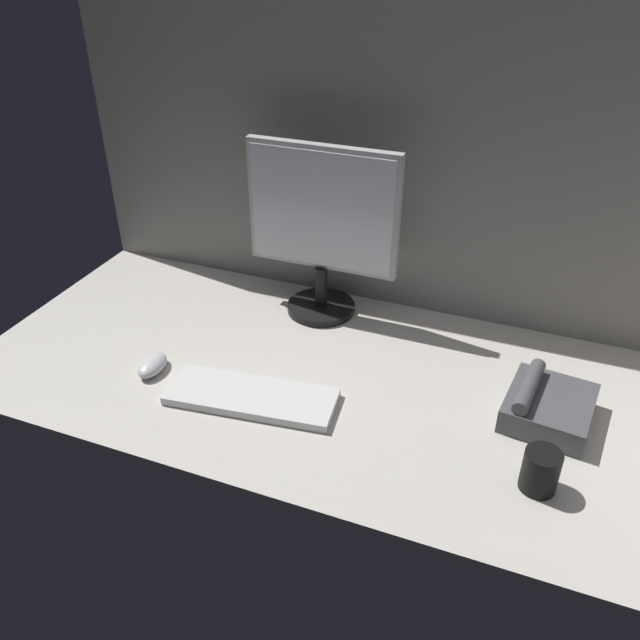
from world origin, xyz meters
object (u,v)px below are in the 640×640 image
mouse (152,365)px  mug_black_travel (540,471)px  desk_phone (547,406)px  monitor (322,225)px  keyboard (252,397)px

mouse → mug_black_travel: 87.18cm
mouse → desk_phone: bearing=5.6°
monitor → desk_phone: bearing=-21.8°
monitor → keyboard: size_ratio=1.21×
mouse → desk_phone: 88.05cm
monitor → mouse: bearing=-123.5°
mouse → desk_phone: desk_phone is taller
keyboard → mouse: mouse is taller
mouse → mug_black_travel: mug_black_travel is taller
keyboard → mug_black_travel: bearing=-10.0°
mug_black_travel → desk_phone: 20.86cm
mouse → mug_black_travel: size_ratio=1.13×
keyboard → mug_black_travel: size_ratio=4.35×
keyboard → desk_phone: 62.85cm
keyboard → desk_phone: size_ratio=1.77×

